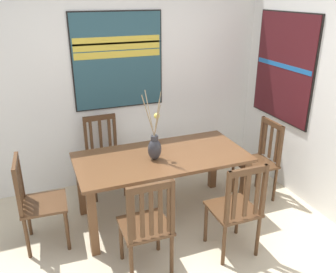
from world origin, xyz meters
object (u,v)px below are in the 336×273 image
chair_1 (36,201)px  chair_2 (259,160)px  dining_table (162,165)px  chair_0 (104,155)px  chair_3 (147,225)px  painting_on_back_wall (118,61)px  painting_on_side_wall (284,68)px  chair_4 (236,208)px  centerpiece_vase (155,146)px

chair_1 → chair_2: chair_2 is taller
dining_table → chair_2: chair_2 is taller
chair_0 → chair_1: (-0.82, -0.80, 0.01)m
chair_2 → chair_3: (-1.65, -0.75, 0.02)m
painting_on_back_wall → painting_on_side_wall: 1.99m
chair_3 → painting_on_side_wall: size_ratio=0.75×
chair_0 → chair_1: bearing=-135.6°
chair_0 → painting_on_back_wall: size_ratio=0.83×
chair_4 → painting_on_side_wall: (1.26, 1.11, 0.99)m
centerpiece_vase → painting_on_side_wall: bearing=11.0°
chair_0 → painting_on_back_wall: (0.30, 0.24, 1.08)m
chair_2 → painting_on_back_wall: size_ratio=0.83×
painting_on_back_wall → centerpiece_vase: bearing=-86.1°
chair_1 → centerpiece_vase: bearing=-1.8°
centerpiece_vase → painting_on_back_wall: bearing=93.9°
chair_1 → chair_3: size_ratio=0.97×
dining_table → chair_0: 0.92m
chair_1 → painting_on_side_wall: (2.96, 0.31, 0.99)m
dining_table → chair_3: size_ratio=1.86×
centerpiece_vase → chair_3: size_ratio=0.77×
chair_2 → chair_3: chair_3 is taller
centerpiece_vase → chair_2: centerpiece_vase is taller
chair_0 → painting_on_back_wall: painting_on_back_wall is taller
painting_on_side_wall → chair_1: bearing=-174.0°
chair_4 → painting_on_back_wall: painting_on_back_wall is taller
centerpiece_vase → painting_on_back_wall: (-0.07, 1.08, 0.68)m
chair_2 → painting_on_side_wall: painting_on_side_wall is taller
dining_table → chair_3: (-0.42, -0.78, -0.13)m
chair_1 → chair_2: size_ratio=0.99×
centerpiece_vase → chair_4: centerpiece_vase is taller
centerpiece_vase → painting_on_side_wall: 1.91m
chair_0 → painting_on_side_wall: bearing=-12.8°
centerpiece_vase → dining_table: bearing=29.9°
chair_2 → chair_3: 1.81m
dining_table → chair_1: bearing=-179.2°
centerpiece_vase → chair_2: (1.32, 0.03, -0.40)m
chair_1 → chair_3: 1.15m
centerpiece_vase → chair_4: 1.01m
chair_0 → dining_table: bearing=-59.3°
chair_2 → chair_1: bearing=179.7°
dining_table → painting_on_back_wall: bearing=99.3°
chair_4 → painting_on_back_wall: 2.22m
dining_table → chair_3: chair_3 is taller
chair_4 → chair_0: bearing=119.0°
dining_table → chair_3: bearing=-118.6°
centerpiece_vase → chair_4: bearing=-55.8°
dining_table → centerpiece_vase: (-0.10, -0.06, 0.26)m
chair_3 → painting_on_side_wall: (2.11, 1.07, 0.98)m
dining_table → chair_2: (1.22, -0.03, -0.14)m
centerpiece_vase → chair_0: (-0.37, 0.84, -0.40)m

